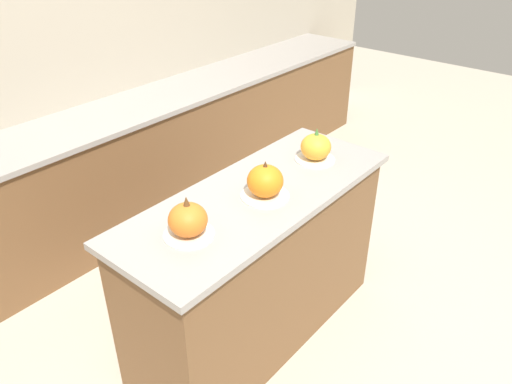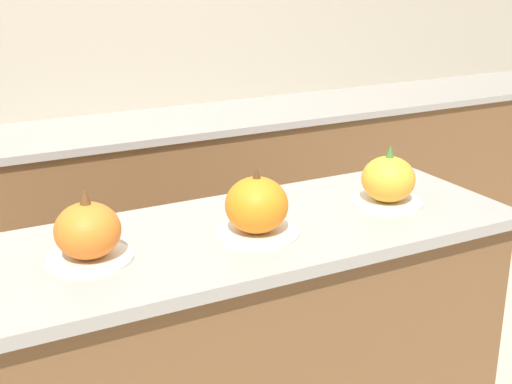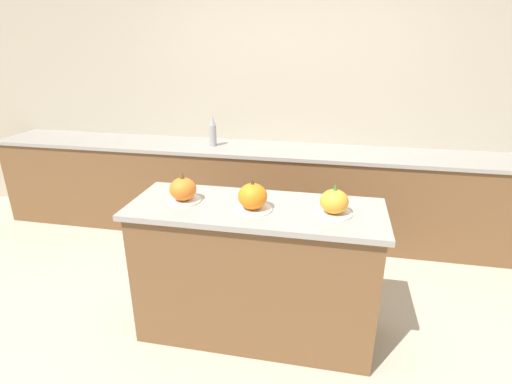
% 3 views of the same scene
% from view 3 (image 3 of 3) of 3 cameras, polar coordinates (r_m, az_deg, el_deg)
% --- Properties ---
extents(ground_plane, '(12.00, 12.00, 0.00)m').
position_cam_3_polar(ground_plane, '(2.95, -0.07, -19.08)').
color(ground_plane, '#BCB29E').
extents(wall_back, '(8.00, 0.06, 2.50)m').
position_cam_3_polar(wall_back, '(4.10, 5.14, 11.96)').
color(wall_back, '#B2A893').
rests_on(wall_back, ground_plane).
extents(kitchen_island, '(1.58, 0.60, 0.94)m').
position_cam_3_polar(kitchen_island, '(2.67, -0.07, -11.33)').
color(kitchen_island, brown).
rests_on(kitchen_island, ground_plane).
extents(back_counter, '(6.00, 0.60, 0.90)m').
position_cam_3_polar(back_counter, '(3.99, 4.22, -0.14)').
color(back_counter, brown).
rests_on(back_counter, ground_plane).
extents(pumpkin_cake_left, '(0.22, 0.22, 0.19)m').
position_cam_3_polar(pumpkin_cake_left, '(2.55, -10.38, 0.29)').
color(pumpkin_cake_left, silver).
rests_on(pumpkin_cake_left, kitchen_island).
extents(pumpkin_cake_center, '(0.24, 0.24, 0.19)m').
position_cam_3_polar(pumpkin_cake_center, '(2.37, -0.49, -0.77)').
color(pumpkin_cake_center, silver).
rests_on(pumpkin_cake_center, kitchen_island).
extents(pumpkin_cake_right, '(0.22, 0.22, 0.19)m').
position_cam_3_polar(pumpkin_cake_right, '(2.36, 11.10, -1.46)').
color(pumpkin_cake_right, silver).
rests_on(pumpkin_cake_right, kitchen_island).
extents(bottle_tall, '(0.07, 0.07, 0.30)m').
position_cam_3_polar(bottle_tall, '(3.96, -6.19, 8.56)').
color(bottle_tall, '#99999E').
rests_on(bottle_tall, back_counter).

